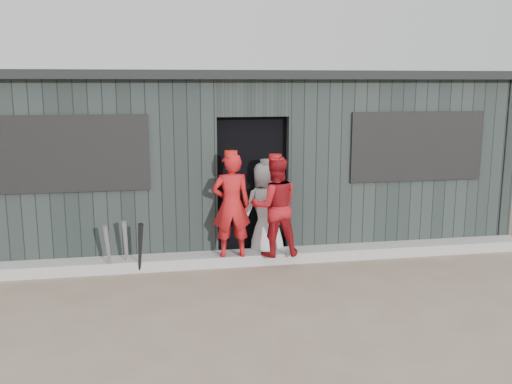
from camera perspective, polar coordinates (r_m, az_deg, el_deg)
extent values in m
plane|color=#715E4E|center=(6.31, 3.02, -12.04)|extent=(80.00, 80.00, 0.00)
cube|color=#999994|center=(7.96, -0.03, -6.53)|extent=(8.00, 0.36, 0.15)
cone|color=gray|center=(7.59, -14.57, -5.62)|extent=(0.12, 0.24, 0.69)
cone|color=gray|center=(7.66, -12.87, -5.32)|extent=(0.10, 0.19, 0.71)
cone|color=black|center=(7.52, -11.51, -5.56)|extent=(0.13, 0.27, 0.71)
imported|color=#AF1518|center=(7.59, -2.48, -1.32)|extent=(0.52, 0.35, 1.41)
imported|color=maroon|center=(7.63, 1.89, -1.44)|extent=(0.66, 0.52, 1.35)
imported|color=silver|center=(8.06, 1.01, -1.78)|extent=(0.76, 0.59, 1.38)
cube|color=black|center=(9.33, -1.89, 3.15)|extent=(7.60, 2.70, 2.20)
cube|color=#262D2C|center=(7.89, -16.71, 1.63)|extent=(3.50, 0.20, 2.50)
cube|color=#29312F|center=(8.64, 14.49, 2.51)|extent=(3.50, 0.20, 2.50)
cube|color=#272E2C|center=(7.87, -0.40, 9.38)|extent=(1.00, 0.20, 0.50)
cube|color=#2C3532|center=(10.62, 19.44, 3.75)|extent=(0.20, 3.00, 2.50)
cube|color=#282F2D|center=(10.70, -3.01, 4.40)|extent=(8.00, 0.20, 2.50)
cube|color=black|center=(9.25, -1.94, 11.52)|extent=(8.30, 3.30, 0.12)
cube|color=black|center=(7.75, -18.02, 3.64)|extent=(2.00, 0.04, 1.00)
cube|color=black|center=(8.56, 15.84, 4.39)|extent=(2.00, 0.04, 1.00)
cube|color=black|center=(8.29, -2.12, 3.21)|extent=(0.24, 0.24, 0.95)
cube|color=black|center=(8.48, -0.30, 3.05)|extent=(0.19, 0.15, 0.82)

